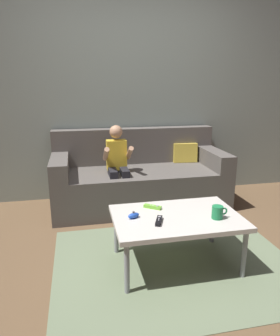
{
  "coord_description": "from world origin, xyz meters",
  "views": [
    {
      "loc": [
        -0.61,
        -1.92,
        1.35
      ],
      "look_at": [
        -0.06,
        0.71,
        0.6
      ],
      "focal_mm": 32.85,
      "sensor_mm": 36.0,
      "label": 1
    }
  ],
  "objects": [
    {
      "name": "wall_back",
      "position": [
        0.0,
        1.73,
        1.25
      ],
      "size": [
        4.51,
        0.05,
        2.5
      ],
      "primitive_type": "cube",
      "color": "gray",
      "rests_on": "ground"
    },
    {
      "name": "ground_plane",
      "position": [
        0.0,
        0.0,
        0.0
      ],
      "size": [
        9.02,
        9.02,
        0.0
      ],
      "primitive_type": "plane",
      "color": "brown"
    },
    {
      "name": "nunchuk_blue",
      "position": [
        -0.23,
        0.09,
        0.42
      ],
      "size": [
        0.1,
        0.07,
        0.05
      ],
      "color": "blue",
      "rests_on": "coffee_table"
    },
    {
      "name": "couch",
      "position": [
        0.07,
        1.33,
        0.3
      ],
      "size": [
        1.9,
        0.8,
        0.84
      ],
      "color": "#56514C",
      "rests_on": "ground"
    },
    {
      "name": "person_seated_on_couch",
      "position": [
        -0.2,
        1.16,
        0.54
      ],
      "size": [
        0.29,
        0.36,
        0.93
      ],
      "color": "black",
      "rests_on": "ground"
    },
    {
      "name": "coffee_table",
      "position": [
        0.09,
        0.07,
        0.37
      ],
      "size": [
        0.94,
        0.62,
        0.4
      ],
      "color": "beige",
      "rests_on": "ground"
    },
    {
      "name": "game_remote_lime_far_corner",
      "position": [
        -0.05,
        0.24,
        0.41
      ],
      "size": [
        0.13,
        0.11,
        0.03
      ],
      "color": "#72C638",
      "rests_on": "coffee_table"
    },
    {
      "name": "area_rug",
      "position": [
        0.09,
        0.07,
        0.0
      ],
      "size": [
        1.84,
        1.42,
        0.01
      ],
      "primitive_type": "cube",
      "color": "#6B7A5B",
      "rests_on": "ground"
    },
    {
      "name": "game_remote_black_near_edge",
      "position": [
        -0.07,
        -0.01,
        0.41
      ],
      "size": [
        0.09,
        0.14,
        0.03
      ],
      "color": "black",
      "rests_on": "coffee_table"
    },
    {
      "name": "coffee_mug",
      "position": [
        0.36,
        -0.04,
        0.45
      ],
      "size": [
        0.12,
        0.08,
        0.09
      ],
      "color": "#1E7F47",
      "rests_on": "coffee_table"
    }
  ]
}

